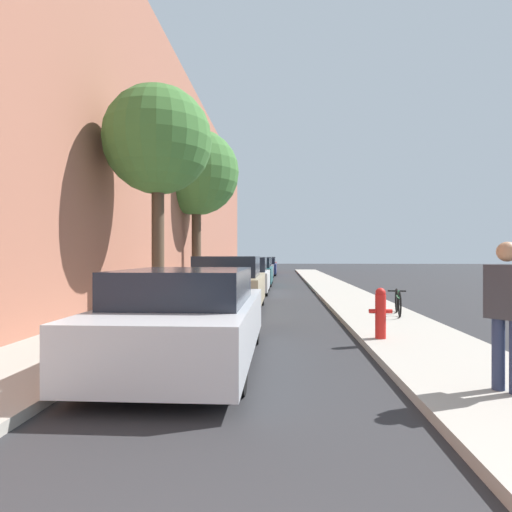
# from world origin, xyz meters

# --- Properties ---
(ground_plane) EXTENTS (120.00, 120.00, 0.00)m
(ground_plane) POSITION_xyz_m (0.00, 16.00, 0.00)
(ground_plane) COLOR #28282B
(sidewalk_left) EXTENTS (2.00, 52.00, 0.12)m
(sidewalk_left) POSITION_xyz_m (-2.90, 16.00, 0.06)
(sidewalk_left) COLOR #9E998E
(sidewalk_left) RESTS_ON ground
(sidewalk_right) EXTENTS (2.00, 52.00, 0.12)m
(sidewalk_right) POSITION_xyz_m (2.90, 16.00, 0.06)
(sidewalk_right) COLOR #9E998E
(sidewalk_right) RESTS_ON ground
(building_facade_left) EXTENTS (0.70, 52.00, 9.98)m
(building_facade_left) POSITION_xyz_m (-4.25, 16.00, 4.99)
(building_facade_left) COLOR #9E604C
(building_facade_left) RESTS_ON ground
(parked_car_silver) EXTENTS (1.90, 4.41, 1.37)m
(parked_car_silver) POSITION_xyz_m (-0.84, 5.56, 0.66)
(parked_car_silver) COLOR black
(parked_car_silver) RESTS_ON ground
(parked_car_champagne) EXTENTS (1.87, 4.23, 1.53)m
(parked_car_champagne) POSITION_xyz_m (-0.96, 11.36, 0.73)
(parked_car_champagne) COLOR black
(parked_car_champagne) RESTS_ON ground
(parked_car_white) EXTENTS (1.92, 3.91, 1.47)m
(parked_car_white) POSITION_xyz_m (-0.96, 16.79, 0.69)
(parked_car_white) COLOR black
(parked_car_white) RESTS_ON ground
(parked_car_teal) EXTENTS (1.84, 4.21, 1.42)m
(parked_car_teal) POSITION_xyz_m (-0.88, 21.49, 0.68)
(parked_car_teal) COLOR black
(parked_car_teal) RESTS_ON ground
(parked_car_grey) EXTENTS (1.82, 4.46, 1.44)m
(parked_car_grey) POSITION_xyz_m (-0.92, 27.18, 0.68)
(parked_car_grey) COLOR black
(parked_car_grey) RESTS_ON ground
(parked_car_navy) EXTENTS (1.87, 4.44, 1.35)m
(parked_car_navy) POSITION_xyz_m (-0.79, 32.27, 0.65)
(parked_car_navy) COLOR black
(parked_car_navy) RESTS_ON ground
(parked_car_red) EXTENTS (1.88, 3.94, 1.40)m
(parked_car_red) POSITION_xyz_m (-0.84, 37.64, 0.68)
(parked_car_red) COLOR black
(parked_car_red) RESTS_ON ground
(street_tree_near) EXTENTS (2.62, 2.62, 5.55)m
(street_tree_near) POSITION_xyz_m (-2.48, 9.63, 4.32)
(street_tree_near) COLOR #4C3A2B
(street_tree_near) RESTS_ON sidewalk_left
(street_tree_far) EXTENTS (3.86, 3.86, 7.11)m
(street_tree_far) POSITION_xyz_m (-3.33, 18.51, 5.26)
(street_tree_far) COLOR #4C3A2B
(street_tree_far) RESTS_ON sidewalk_left
(fire_hydrant) EXTENTS (0.40, 0.18, 0.88)m
(fire_hydrant) POSITION_xyz_m (2.23, 6.97, 0.57)
(fire_hydrant) COLOR red
(fire_hydrant) RESTS_ON sidewalk_right
(pedestrian) EXTENTS (0.42, 0.44, 1.59)m
(pedestrian) POSITION_xyz_m (2.89, 4.12, 1.02)
(pedestrian) COLOR #283351
(pedestrian) RESTS_ON sidewalk_right
(bicycle) EXTENTS (0.44, 1.47, 0.61)m
(bicycle) POSITION_xyz_m (3.33, 9.96, 0.43)
(bicycle) COLOR black
(bicycle) RESTS_ON sidewalk_right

